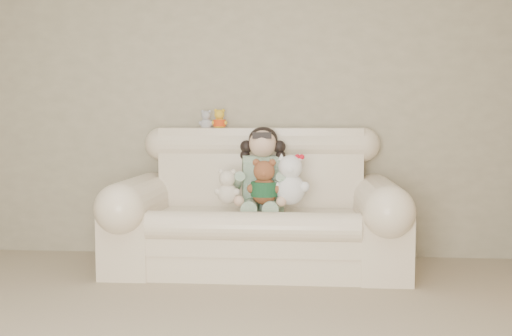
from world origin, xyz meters
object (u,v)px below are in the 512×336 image
object	(u,v)px
seated_child	(263,168)
cream_teddy	(227,183)
brown_teddy	(264,178)
sofa	(257,199)
white_cat	(291,174)

from	to	relation	value
seated_child	cream_teddy	xyz separation A→B (m)	(-0.23, -0.22, -0.09)
seated_child	cream_teddy	distance (m)	0.33
seated_child	brown_teddy	distance (m)	0.22
cream_teddy	brown_teddy	bearing A→B (deg)	0.39
seated_child	brown_teddy	bearing A→B (deg)	-92.46
sofa	seated_child	bearing A→B (deg)	66.68
brown_teddy	cream_teddy	xyz separation A→B (m)	(-0.26, -0.00, -0.04)
seated_child	brown_teddy	xyz separation A→B (m)	(0.03, -0.21, -0.05)
brown_teddy	cream_teddy	world-z (taller)	brown_teddy
seated_child	white_cat	bearing A→B (deg)	-52.92
sofa	cream_teddy	bearing A→B (deg)	-145.74
brown_teddy	cream_teddy	bearing A→B (deg)	-172.71
brown_teddy	seated_child	bearing A→B (deg)	103.79
sofa	brown_teddy	xyz separation A→B (m)	(0.06, -0.13, 0.17)
sofa	brown_teddy	bearing A→B (deg)	-65.94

